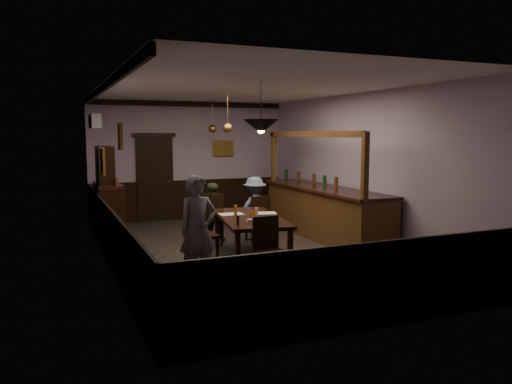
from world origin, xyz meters
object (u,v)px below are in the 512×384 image
bar_counter (324,211)px  pendant_iron (261,126)px  person_seated_left (211,212)px  soda_can (254,214)px  dining_table (250,220)px  chair_side (198,231)px  chair_far_right (258,217)px  person_standing (198,230)px  sideboard (108,200)px  chair_near (269,246)px  pendant_brass_mid (228,128)px  pendant_brass_far (212,129)px  chair_far_left (213,217)px  person_seated_right (255,208)px  coffee_cup (275,218)px

bar_counter → pendant_iron: size_ratio=4.88×
person_seated_left → soda_can: person_seated_left is taller
dining_table → chair_side: chair_side is taller
chair_far_right → bar_counter: (1.48, -0.07, 0.05)m
person_seated_left → dining_table: bearing=102.4°
person_standing → sideboard: sideboard is taller
chair_near → sideboard: 4.66m
person_seated_left → soda_can: (0.22, -1.70, 0.21)m
chair_near → pendant_brass_mid: pendant_brass_mid is taller
soda_can → pendant_brass_far: 3.91m
chair_far_right → person_standing: size_ratio=0.60×
dining_table → chair_far_right: 1.36m
person_standing → sideboard: 4.12m
pendant_iron → chair_far_right: bearing=68.0°
chair_near → person_seated_left: (0.04, 2.91, 0.07)m
sideboard → chair_side: bearing=-70.1°
chair_far_left → person_seated_left: bearing=-81.7°
person_seated_right → pendant_brass_far: 2.63m
chair_side → person_standing: person_standing is taller
dining_table → soda_can: bearing=-73.8°
chair_far_right → bar_counter: size_ratio=0.24×
pendant_brass_mid → coffee_cup: bearing=-91.2°
coffee_cup → soda_can: (-0.18, 0.48, 0.01)m
person_seated_left → pendant_iron: 2.93m
person_seated_left → pendant_brass_mid: 1.77m
chair_side → bar_counter: (3.10, 1.17, -0.01)m
person_seated_right → bar_counter: size_ratio=0.33×
dining_table → sideboard: bearing=124.6°
chair_far_right → person_seated_right: person_seated_right is taller
chair_far_right → pendant_iron: bearing=67.1°
coffee_cup → pendant_brass_far: 4.34m
dining_table → chair_far_left: 1.36m
person_standing → bar_counter: bar_counter is taller
person_standing → sideboard: size_ratio=0.83×
person_seated_left → person_seated_right: bearing=176.2°
chair_far_left → chair_far_right: bearing=-167.8°
person_seated_right → chair_far_right: bearing=77.0°
sideboard → pendant_brass_mid: bearing=-26.1°
chair_far_right → pendant_brass_far: 2.92m
chair_side → sideboard: 3.24m
chair_far_left → pendant_brass_far: pendant_brass_far is taller
chair_near → soda_can: size_ratio=7.98×
chair_side → bar_counter: bearing=-71.6°
coffee_cup → chair_near: bearing=-111.5°
pendant_brass_mid → person_standing: bearing=-117.2°
chair_side → person_standing: size_ratio=0.66×
chair_far_right → coffee_cup: chair_far_right is taller
pendant_brass_mid → pendant_brass_far: size_ratio=1.00×
coffee_cup → bar_counter: size_ratio=0.02×
soda_can → chair_near: bearing=-102.0°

